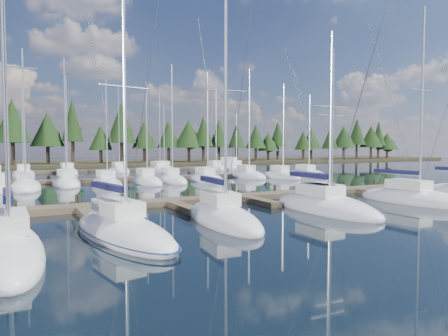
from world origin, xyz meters
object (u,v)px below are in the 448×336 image
front_sailboat_2 (222,218)px  front_sailboat_3 (324,207)px  front_sailboat_1 (122,232)px  front_sailboat_4 (326,205)px  main_dock (244,198)px  motor_yacht_right (228,167)px  front_sailboat_5 (413,199)px  front_sailboat_0 (10,251)px

front_sailboat_2 → front_sailboat_3: bearing=3.6°
front_sailboat_1 → front_sailboat_2: bearing=10.3°
front_sailboat_1 → front_sailboat_4: bearing=8.2°
front_sailboat_4 → main_dock: bearing=113.1°
main_dock → motor_yacht_right: motor_yacht_right is taller
motor_yacht_right → front_sailboat_1: bearing=-123.2°
front_sailboat_1 → front_sailboat_3: 13.58m
front_sailboat_3 → front_sailboat_5: front_sailboat_5 is taller
front_sailboat_0 → front_sailboat_1: size_ratio=1.03×
front_sailboat_5 → front_sailboat_0: bearing=-173.6°
front_sailboat_1 → main_dock: bearing=36.0°
front_sailboat_1 → motor_yacht_right: (29.85, 45.70, 0.16)m
front_sailboat_1 → front_sailboat_2: 5.87m
front_sailboat_5 → motor_yacht_right: front_sailboat_5 is taller
front_sailboat_2 → front_sailboat_3: 7.73m
front_sailboat_2 → front_sailboat_1: bearing=-169.7°
front_sailboat_4 → front_sailboat_2: bearing=-173.4°
front_sailboat_5 → motor_yacht_right: size_ratio=1.87×
motor_yacht_right → main_dock: bearing=-116.2°
front_sailboat_4 → front_sailboat_5: 8.00m
front_sailboat_1 → front_sailboat_4: front_sailboat_1 is taller
front_sailboat_4 → front_sailboat_5: size_ratio=0.75×
front_sailboat_0 → front_sailboat_3: size_ratio=1.05×
main_dock → front_sailboat_5: bearing=-32.8°
front_sailboat_0 → front_sailboat_1: (4.55, 1.53, -0.02)m
motor_yacht_right → front_sailboat_5: bearing=-99.9°
front_sailboat_4 → front_sailboat_0: bearing=-169.2°
main_dock → front_sailboat_0: 18.77m
front_sailboat_2 → motor_yacht_right: size_ratio=1.62×
front_sailboat_5 → front_sailboat_2: bearing=-178.6°
front_sailboat_3 → motor_yacht_right: (16.36, 44.17, 0.16)m
front_sailboat_0 → front_sailboat_4: (18.66, 3.55, -0.02)m
motor_yacht_right → front_sailboat_3: bearing=-110.3°
main_dock → front_sailboat_5: size_ratio=2.91×
front_sailboat_5 → motor_yacht_right: (7.76, 44.26, 0.14)m
main_dock → front_sailboat_0: (-15.99, -9.83, 0.09)m
main_dock → front_sailboat_4: bearing=-66.9°
main_dock → front_sailboat_5: 12.67m
front_sailboat_0 → front_sailboat_2: front_sailboat_2 is taller
front_sailboat_0 → front_sailboat_1: 4.80m
front_sailboat_0 → front_sailboat_2: size_ratio=0.98×
main_dock → front_sailboat_1: 14.13m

